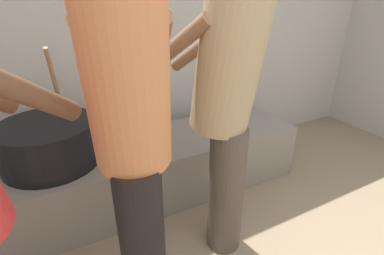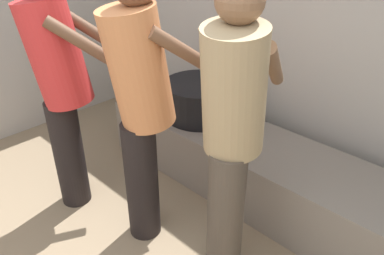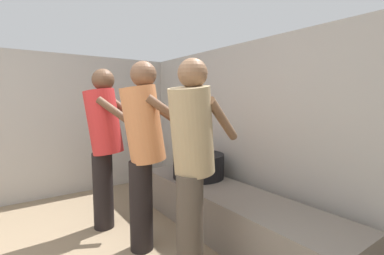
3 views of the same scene
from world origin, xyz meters
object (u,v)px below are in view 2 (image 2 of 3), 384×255
cooking_pot_main (201,99)px  cook_in_red_shirt (61,80)px  cook_in_tan_shirt (232,124)px  cook_in_orange_shirt (141,99)px

cooking_pot_main → cook_in_red_shirt: size_ratio=0.45×
cooking_pot_main → cook_in_tan_shirt: cook_in_tan_shirt is taller
cooking_pot_main → cook_in_orange_shirt: (0.31, -0.81, 0.37)m
cook_in_red_shirt → cook_in_orange_shirt: cook_in_orange_shirt is taller
cook_in_red_shirt → cook_in_tan_shirt: bearing=14.9°
cook_in_red_shirt → cook_in_tan_shirt: size_ratio=1.01×
cook_in_orange_shirt → cook_in_tan_shirt: (0.52, 0.14, -0.02)m
cook_in_orange_shirt → cooking_pot_main: bearing=110.8°
cook_in_red_shirt → cook_in_orange_shirt: size_ratio=0.99×
cook_in_orange_shirt → cook_in_tan_shirt: 0.53m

